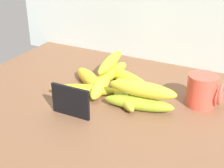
{
  "coord_description": "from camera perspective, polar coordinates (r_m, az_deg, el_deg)",
  "views": [
    {
      "loc": [
        29.68,
        -67.99,
        48.17
      ],
      "look_at": [
        -7.29,
        4.65,
        8.0
      ],
      "focal_mm": 51.93,
      "sensor_mm": 36.0,
      "label": 1
    }
  ],
  "objects": [
    {
      "name": "banana_7",
      "position": [
        1.0,
        -3.79,
        0.76
      ],
      "size": [
        17.13,
        13.58,
        4.39
      ],
      "primitive_type": "ellipsoid",
      "rotation": [
        0.0,
        0.0,
        5.69
      ],
      "color": "yellow",
      "rests_on": "counter_top"
    },
    {
      "name": "banana_2",
      "position": [
        0.95,
        -5.18,
        -1.03
      ],
      "size": [
        19.29,
        10.63,
        3.52
      ],
      "primitive_type": "ellipsoid",
      "rotation": [
        0.0,
        0.0,
        3.53
      ],
      "color": "gold",
      "rests_on": "counter_top"
    },
    {
      "name": "banana_9",
      "position": [
        0.86,
        5.36,
        -0.92
      ],
      "size": [
        19.01,
        5.47,
        4.27
      ],
      "primitive_type": "ellipsoid",
      "rotation": [
        0.0,
        0.0,
        3.21
      ],
      "color": "gold",
      "rests_on": "banana_1"
    },
    {
      "name": "chalkboard_sign",
      "position": [
        0.85,
        -7.28,
        -3.23
      ],
      "size": [
        11.0,
        1.8,
        8.4
      ],
      "color": "black",
      "rests_on": "counter_top"
    },
    {
      "name": "banana_5",
      "position": [
        1.05,
        -0.07,
        1.96
      ],
      "size": [
        5.49,
        18.28,
        4.07
      ],
      "primitive_type": "ellipsoid",
      "rotation": [
        0.0,
        0.0,
        1.49
      ],
      "color": "yellow",
      "rests_on": "counter_top"
    },
    {
      "name": "banana_3",
      "position": [
        0.94,
        3.98,
        -1.42
      ],
      "size": [
        18.64,
        13.76,
        3.6
      ],
      "primitive_type": "ellipsoid",
      "rotation": [
        0.0,
        0.0,
        2.57
      ],
      "color": "#A3B831",
      "rests_on": "counter_top"
    },
    {
      "name": "counter_top",
      "position": [
        0.88,
        2.88,
        -5.98
      ],
      "size": [
        110.0,
        76.0,
        3.0
      ],
      "primitive_type": "cube",
      "color": "brown",
      "rests_on": "ground"
    },
    {
      "name": "banana_1",
      "position": [
        0.88,
        4.73,
        -3.41
      ],
      "size": [
        19.51,
        7.1,
        3.87
      ],
      "primitive_type": "ellipsoid",
      "rotation": [
        0.0,
        0.0,
        3.31
      ],
      "color": "#97B529",
      "rests_on": "counter_top"
    },
    {
      "name": "coffee_mug",
      "position": [
        0.92,
        15.69,
        -1.12
      ],
      "size": [
        9.6,
        8.1,
        9.0
      ],
      "color": "#E54E3D",
      "rests_on": "counter_top"
    },
    {
      "name": "banana_0",
      "position": [
        0.97,
        -1.94,
        -0.04
      ],
      "size": [
        8.61,
        18.73,
        4.37
      ],
      "primitive_type": "ellipsoid",
      "rotation": [
        0.0,
        0.0,
        4.95
      ],
      "color": "yellow",
      "rests_on": "counter_top"
    },
    {
      "name": "banana_8",
      "position": [
        1.03,
        -0.29,
        3.91
      ],
      "size": [
        5.95,
        19.73,
        3.63
      ],
      "primitive_type": "ellipsoid",
      "rotation": [
        0.0,
        0.0,
        1.69
      ],
      "color": "#ADBB2A",
      "rests_on": "banana_5"
    },
    {
      "name": "banana_4",
      "position": [
        0.91,
        1.8,
        -2.21
      ],
      "size": [
        14.2,
        14.36,
        3.44
      ],
      "primitive_type": "ellipsoid",
      "rotation": [
        0.0,
        0.0,
        5.49
      ],
      "color": "gold",
      "rests_on": "counter_top"
    },
    {
      "name": "banana_6",
      "position": [
        1.02,
        2.55,
        1.09
      ],
      "size": [
        19.66,
        11.16,
        4.08
      ],
      "primitive_type": "ellipsoid",
      "rotation": [
        0.0,
        0.0,
        5.9
      ],
      "color": "gold",
      "rests_on": "counter_top"
    }
  ]
}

